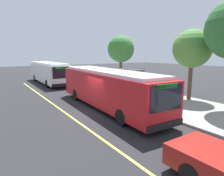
% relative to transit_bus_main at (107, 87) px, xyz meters
% --- Properties ---
extents(ground_plane, '(120.00, 120.00, 0.00)m').
position_rel_transit_bus_main_xyz_m(ground_plane, '(0.42, -1.01, -1.62)').
color(ground_plane, '#232326').
extents(sidewalk_curb, '(44.00, 6.40, 0.15)m').
position_rel_transit_bus_main_xyz_m(sidewalk_curb, '(0.42, 4.99, -1.54)').
color(sidewalk_curb, gray).
rests_on(sidewalk_curb, ground_plane).
extents(lane_stripe_center, '(36.00, 0.14, 0.01)m').
position_rel_transit_bus_main_xyz_m(lane_stripe_center, '(0.42, -3.21, -1.61)').
color(lane_stripe_center, '#E0D64C').
rests_on(lane_stripe_center, ground_plane).
extents(transit_bus_main, '(12.31, 3.04, 2.95)m').
position_rel_transit_bus_main_xyz_m(transit_bus_main, '(0.00, 0.00, 0.00)').
color(transit_bus_main, red).
rests_on(transit_bus_main, ground_plane).
extents(transit_bus_second, '(11.72, 2.67, 2.95)m').
position_rel_transit_bus_main_xyz_m(transit_bus_second, '(-15.50, -0.18, -0.00)').
color(transit_bus_second, white).
rests_on(transit_bus_second, ground_plane).
extents(bus_shelter, '(2.90, 1.60, 2.48)m').
position_rel_transit_bus_main_xyz_m(bus_shelter, '(-3.00, 4.42, 0.30)').
color(bus_shelter, '#333338').
rests_on(bus_shelter, sidewalk_curb).
extents(waiting_bench, '(1.60, 0.48, 0.95)m').
position_rel_transit_bus_main_xyz_m(waiting_bench, '(-2.73, 4.44, -0.99)').
color(waiting_bench, brown).
rests_on(waiting_bench, sidewalk_curb).
extents(route_sign_post, '(0.44, 0.08, 2.80)m').
position_rel_transit_bus_main_xyz_m(route_sign_post, '(-0.81, 2.65, 0.34)').
color(route_sign_post, '#333338').
rests_on(route_sign_post, sidewalk_curb).
extents(pedestrian_commuter, '(0.24, 0.40, 1.69)m').
position_rel_transit_bus_main_xyz_m(pedestrian_commuter, '(-1.34, 2.61, -0.50)').
color(pedestrian_commuter, '#282D47').
rests_on(pedestrian_commuter, sidewalk_curb).
extents(street_tree_upstreet, '(3.39, 3.39, 6.30)m').
position_rel_transit_bus_main_xyz_m(street_tree_upstreet, '(-8.21, 7.14, 3.11)').
color(street_tree_upstreet, brown).
rests_on(street_tree_upstreet, sidewalk_curb).
extents(street_tree_downstreet, '(3.27, 3.27, 6.08)m').
position_rel_transit_bus_main_xyz_m(street_tree_downstreet, '(1.99, 7.34, 2.94)').
color(street_tree_downstreet, brown).
rests_on(street_tree_downstreet, sidewalk_curb).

